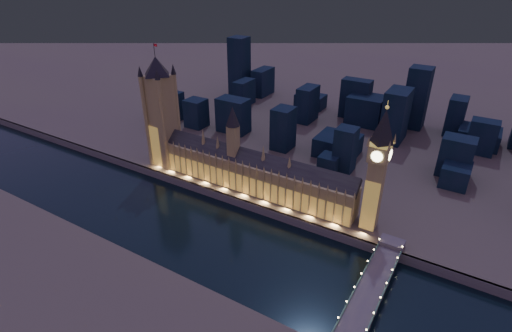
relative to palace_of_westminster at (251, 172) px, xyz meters
The scene contains 8 objects.
ground_plane 67.29m from the palace_of_westminster, 85.79° to the right, with size 2000.00×2000.00×0.00m, color black.
north_bank 458.83m from the palace_of_westminster, 89.43° to the left, with size 2000.00×960.00×8.00m, color #4E4342.
embankment_wall 30.84m from the palace_of_westminster, 77.64° to the right, with size 2000.00×2.50×8.00m, color #4A4956.
palace_of_westminster is the anchor object (origin of this frame).
victoria_tower 113.90m from the palace_of_westminster, behind, with size 31.68×31.68×123.64m.
elizabeth_tower 119.78m from the palace_of_westminster, ahead, with size 18.00×18.00×106.55m.
westminster_bridge 151.81m from the palace_of_westminster, 25.68° to the right, with size 17.89×113.00×15.90m.
city_backdrop 189.68m from the palace_of_westminster, 79.02° to the left, with size 462.06×215.63×87.73m.
Camera 1 is at (166.88, -212.37, 203.67)m, focal length 28.00 mm.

